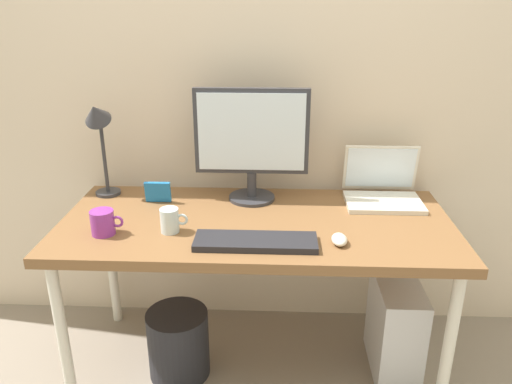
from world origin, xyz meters
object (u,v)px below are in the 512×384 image
Objects in this scene: computer_tower at (395,327)px; wastebasket at (178,343)px; laptop at (382,188)px; coffee_mug at (103,222)px; monitor at (252,139)px; photo_frame at (158,192)px; desk at (256,233)px; glass_cup at (170,220)px; mouse at (339,239)px; desk_lamp at (98,128)px; keyboard at (256,242)px.

wastebasket is at bearing -175.51° from computer_tower.
laptop is 1.07× the size of wastebasket.
coffee_mug is at bearing -172.81° from computer_tower.
monitor reaches higher than wastebasket.
coffee_mug reaches higher than computer_tower.
laptop is 2.91× the size of photo_frame.
desk is at bearing -82.63° from monitor.
coffee_mug is at bearing -162.55° from wastebasket.
photo_frame reaches higher than computer_tower.
desk is 0.60m from wastebasket.
monitor reaches higher than glass_cup.
mouse is 0.85× the size of glass_cup.
wastebasket is at bearing 104.31° from glass_cup.
coffee_mug is at bearing 177.29° from mouse.
desk is 14.74× the size of glass_cup.
monitor is 0.92m from wastebasket.
mouse is (0.98, -0.41, -0.29)m from desk_lamp.
coffee_mug is at bearing -145.46° from monitor.
desk_lamp is 1.11m from mouse.
photo_frame is at bearing 158.91° from desk.
glass_cup is (-0.29, -0.34, -0.23)m from monitor.
mouse is 0.61m from computer_tower.
wastebasket is (-0.34, 0.14, -0.56)m from keyboard.
monitor is at bearing 160.47° from computer_tower.
glass_cup reaches higher than wastebasket.
coffee_mug and photo_frame have the same top height.
keyboard is at bearing -87.79° from desk.
desk_lamp is (-0.68, 0.22, 0.37)m from desk.
desk is at bearing -21.09° from photo_frame.
laptop reaches higher than wastebasket.
computer_tower is (1.03, -0.17, -0.54)m from photo_frame.
desk_lamp reaches higher than mouse.
photo_frame is at bearing 112.67° from wastebasket.
monitor reaches higher than computer_tower.
computer_tower is at bearing -9.90° from desk_lamp.
keyboard reaches higher than desk.
keyboard is 0.30m from mouse.
glass_cup and photo_frame have the same top height.
desk is at bearing 148.30° from mouse.
coffee_mug is 0.41× the size of wastebasket.
mouse is (0.31, -0.19, 0.07)m from desk.
computer_tower is (0.29, 0.19, -0.51)m from mouse.
computer_tower is at bearing 19.49° from keyboard.
keyboard is at bearing -139.88° from laptop.
mouse is at bearing -50.57° from monitor.
mouse is (0.34, -0.41, -0.26)m from monitor.
desk is 0.22m from keyboard.
desk_lamp reaches higher than desk.
computer_tower is at bearing -9.32° from photo_frame.
photo_frame reaches higher than wastebasket.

